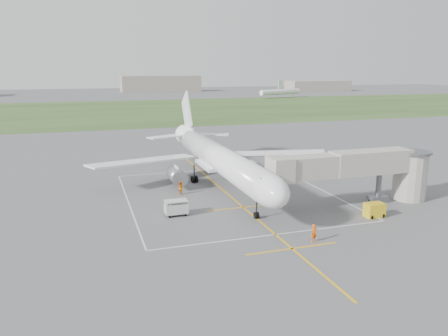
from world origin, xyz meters
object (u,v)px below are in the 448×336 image
object	(u,v)px
jet_bridge	(365,169)
ramp_worker_nose	(314,233)
ramp_worker_wing	(181,188)
baggage_cart	(176,208)
airliner	(219,158)
gpu_unit	(374,210)

from	to	relation	value
jet_bridge	ramp_worker_nose	xyz separation A→B (m)	(-12.79, -9.58, -3.79)
jet_bridge	ramp_worker_nose	distance (m)	16.42
ramp_worker_wing	baggage_cart	bearing A→B (deg)	130.94
airliner	gpu_unit	xyz separation A→B (m)	(13.86, -19.12, -3.54)
airliner	baggage_cart	xyz separation A→B (m)	(-8.94, -11.19, -3.41)
gpu_unit	baggage_cart	bearing A→B (deg)	161.60
jet_bridge	baggage_cart	world-z (taller)	jet_bridge
jet_bridge	ramp_worker_wing	bearing A→B (deg)	151.50
jet_bridge	gpu_unit	bearing A→B (deg)	-110.90
airliner	jet_bridge	xyz separation A→B (m)	(15.72, -14.25, 0.35)
jet_bridge	baggage_cart	xyz separation A→B (m)	(-24.66, 3.06, -3.76)
gpu_unit	ramp_worker_nose	size ratio (longest dim) A/B	1.22
gpu_unit	ramp_worker_wing	xyz separation A→B (m)	(-20.26, 16.88, 0.10)
baggage_cart	ramp_worker_nose	distance (m)	17.35
baggage_cart	ramp_worker_nose	world-z (taller)	baggage_cart
airliner	ramp_worker_nose	world-z (taller)	airliner
airliner	ramp_worker_nose	xyz separation A→B (m)	(2.94, -23.83, -3.44)
gpu_unit	ramp_worker_wing	size ratio (longest dim) A/B	1.22
baggage_cart	jet_bridge	bearing A→B (deg)	-7.43
jet_bridge	ramp_worker_wing	world-z (taller)	jet_bridge
airliner	baggage_cart	bearing A→B (deg)	-128.64
airliner	ramp_worker_nose	bearing A→B (deg)	-82.98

